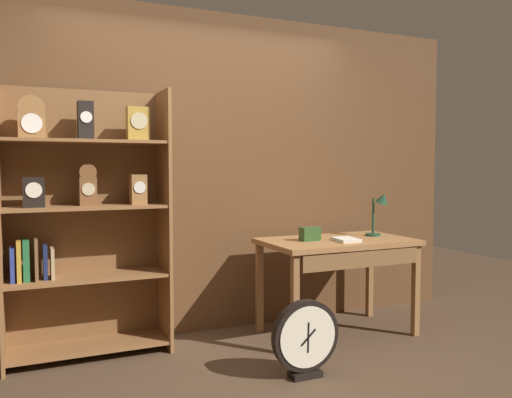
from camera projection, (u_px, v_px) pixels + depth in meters
ground_plane at (281, 393)px, 3.13m from camera, size 10.00×10.00×0.00m
back_wood_panel at (206, 173)px, 4.28m from camera, size 4.80×0.05×2.60m
bookshelf at (83, 218)px, 3.70m from camera, size 1.13×0.38×1.91m
workbench at (339, 251)px, 4.19m from camera, size 1.20×0.70×0.77m
desk_lamp at (380, 209)px, 4.38m from camera, size 0.19×0.19×0.38m
toolbox_small at (310, 234)px, 4.12m from camera, size 0.15×0.09×0.11m
open_repair_manual at (346, 240)px, 4.09m from camera, size 0.18×0.24×0.02m
round_clock_large at (306, 338)px, 3.35m from camera, size 0.46×0.11×0.50m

